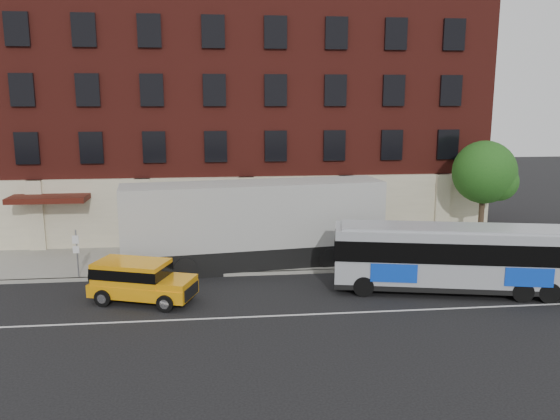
{
  "coord_description": "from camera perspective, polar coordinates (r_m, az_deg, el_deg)",
  "views": [
    {
      "loc": [
        -1.6,
        -20.9,
        8.65
      ],
      "look_at": [
        1.3,
        5.5,
        3.39
      ],
      "focal_mm": 36.0,
      "sensor_mm": 36.0,
      "label": 1
    }
  ],
  "objects": [
    {
      "name": "lane_line",
      "position": [
        23.13,
        -1.88,
        -10.75
      ],
      "size": [
        60.0,
        0.12,
        0.01
      ],
      "primitive_type": "cube",
      "color": "silver",
      "rests_on": "ground"
    },
    {
      "name": "yellow_suv",
      "position": [
        25.18,
        -14.21,
        -6.78
      ],
      "size": [
        4.8,
        3.18,
        1.79
      ],
      "color": "orange",
      "rests_on": "ground"
    },
    {
      "name": "sidewalk",
      "position": [
        31.14,
        -3.09,
        -4.8
      ],
      "size": [
        60.0,
        6.0,
        0.15
      ],
      "primitive_type": "cube",
      "color": "#99978B",
      "rests_on": "ground"
    },
    {
      "name": "building",
      "position": [
        37.86,
        -3.91,
        9.56
      ],
      "size": [
        30.0,
        12.1,
        15.0
      ],
      "color": "#5A1B15",
      "rests_on": "sidewalk"
    },
    {
      "name": "sign_pole",
      "position": [
        28.82,
        -19.95,
        -3.95
      ],
      "size": [
        0.3,
        0.2,
        2.5
      ],
      "color": "gray",
      "rests_on": "ground"
    },
    {
      "name": "kerb",
      "position": [
        28.28,
        -2.74,
        -6.47
      ],
      "size": [
        60.0,
        0.25,
        0.15
      ],
      "primitive_type": "cube",
      "color": "#99978B",
      "rests_on": "ground"
    },
    {
      "name": "ground",
      "position": [
        22.67,
        -1.78,
        -11.23
      ],
      "size": [
        120.0,
        120.0,
        0.0
      ],
      "primitive_type": "plane",
      "color": "black",
      "rests_on": "ground"
    },
    {
      "name": "city_bus",
      "position": [
        26.65,
        17.67,
        -4.49
      ],
      "size": [
        11.4,
        4.7,
        3.05
      ],
      "color": "#999DA3",
      "rests_on": "ground"
    },
    {
      "name": "street_tree",
      "position": [
        34.21,
        20.1,
        3.39
      ],
      "size": [
        3.6,
        3.6,
        6.2
      ],
      "color": "#34261A",
      "rests_on": "sidewalk"
    },
    {
      "name": "shipping_container",
      "position": [
        29.1,
        -2.63,
        -1.6
      ],
      "size": [
        13.62,
        4.33,
        4.46
      ],
      "color": "black",
      "rests_on": "ground"
    }
  ]
}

